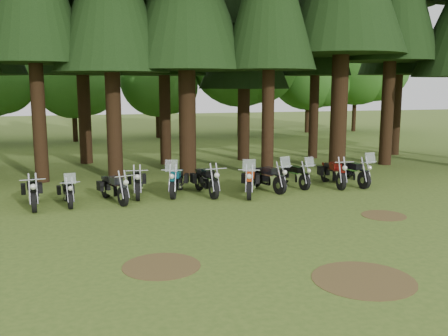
# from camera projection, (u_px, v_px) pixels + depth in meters

# --- Properties ---
(ground) EXTENTS (120.00, 120.00, 0.00)m
(ground) POSITION_uv_depth(u_px,v_px,m) (256.00, 231.00, 14.12)
(ground) COLOR #3D571D
(ground) RESTS_ON ground
(pine_back_4) EXTENTS (4.94, 4.94, 13.78)m
(pine_back_4) POSITION_uv_depth(u_px,v_px,m) (244.00, 6.00, 26.43)
(pine_back_4) COLOR #301E10
(pine_back_4) RESTS_ON ground
(decid_3) EXTENTS (6.12, 5.95, 7.65)m
(decid_3) POSITION_uv_depth(u_px,v_px,m) (77.00, 79.00, 35.90)
(decid_3) COLOR #301E10
(decid_3) RESTS_ON ground
(decid_4) EXTENTS (5.93, 5.76, 7.41)m
(decid_4) POSITION_uv_depth(u_px,v_px,m) (161.00, 82.00, 38.78)
(decid_4) COLOR #301E10
(decid_4) RESTS_ON ground
(decid_5) EXTENTS (8.45, 8.21, 10.56)m
(decid_5) POSITION_uv_depth(u_px,v_px,m) (245.00, 58.00, 39.74)
(decid_5) COLOR #301E10
(decid_5) RESTS_ON ground
(decid_6) EXTENTS (7.06, 6.86, 8.82)m
(decid_6) POSITION_uv_depth(u_px,v_px,m) (313.00, 72.00, 42.93)
(decid_6) COLOR #301E10
(decid_6) RESTS_ON ground
(decid_7) EXTENTS (8.44, 8.20, 10.55)m
(decid_7) POSITION_uv_depth(u_px,v_px,m) (362.00, 61.00, 43.86)
(decid_7) COLOR #301E10
(decid_7) RESTS_ON ground
(dirt_patch_0) EXTENTS (1.80, 1.80, 0.01)m
(dirt_patch_0) POSITION_uv_depth(u_px,v_px,m) (162.00, 266.00, 11.40)
(dirt_patch_0) COLOR #4C3D1E
(dirt_patch_0) RESTS_ON ground
(dirt_patch_1) EXTENTS (1.40, 1.40, 0.01)m
(dirt_patch_1) POSITION_uv_depth(u_px,v_px,m) (384.00, 215.00, 15.82)
(dirt_patch_1) COLOR #4C3D1E
(dirt_patch_1) RESTS_ON ground
(dirt_patch_2) EXTENTS (2.20, 2.20, 0.01)m
(dirt_patch_2) POSITION_uv_depth(u_px,v_px,m) (363.00, 279.00, 10.60)
(dirt_patch_2) COLOR #4C3D1E
(dirt_patch_2) RESTS_ON ground
(motorcycle_0) EXTENTS (0.45, 2.37, 0.96)m
(motorcycle_0) POSITION_uv_depth(u_px,v_px,m) (33.00, 193.00, 16.89)
(motorcycle_0) COLOR black
(motorcycle_0) RESTS_ON ground
(motorcycle_1) EXTENTS (0.52, 2.01, 1.26)m
(motorcycle_1) POSITION_uv_depth(u_px,v_px,m) (68.00, 193.00, 17.22)
(motorcycle_1) COLOR black
(motorcycle_1) RESTS_ON ground
(motorcycle_2) EXTENTS (0.84, 2.20, 0.93)m
(motorcycle_2) POSITION_uv_depth(u_px,v_px,m) (114.00, 189.00, 17.64)
(motorcycle_2) COLOR black
(motorcycle_2) RESTS_ON ground
(motorcycle_3) EXTENTS (0.43, 2.39, 0.97)m
(motorcycle_3) POSITION_uv_depth(u_px,v_px,m) (137.00, 183.00, 18.61)
(motorcycle_3) COLOR black
(motorcycle_3) RESTS_ON ground
(motorcycle_4) EXTENTS (1.09, 2.33, 1.50)m
(motorcycle_4) POSITION_uv_depth(u_px,v_px,m) (177.00, 181.00, 18.81)
(motorcycle_4) COLOR black
(motorcycle_4) RESTS_ON ground
(motorcycle_5) EXTENTS (0.43, 2.43, 0.99)m
(motorcycle_5) POSITION_uv_depth(u_px,v_px,m) (206.00, 181.00, 18.83)
(motorcycle_5) COLOR black
(motorcycle_5) RESTS_ON ground
(motorcycle_6) EXTENTS (1.16, 2.37, 1.53)m
(motorcycle_6) POSITION_uv_depth(u_px,v_px,m) (250.00, 182.00, 18.70)
(motorcycle_6) COLOR black
(motorcycle_6) RESTS_ON ground
(motorcycle_7) EXTENTS (0.91, 2.34, 1.48)m
(motorcycle_7) POSITION_uv_depth(u_px,v_px,m) (267.00, 178.00, 19.51)
(motorcycle_7) COLOR black
(motorcycle_7) RESTS_ON ground
(motorcycle_8) EXTENTS (0.64, 2.17, 1.36)m
(motorcycle_8) POSITION_uv_depth(u_px,v_px,m) (294.00, 176.00, 20.24)
(motorcycle_8) COLOR black
(motorcycle_8) RESTS_ON ground
(motorcycle_9) EXTENTS (0.45, 2.42, 0.98)m
(motorcycle_9) POSITION_uv_depth(u_px,v_px,m) (333.00, 174.00, 20.45)
(motorcycle_9) COLOR black
(motorcycle_9) RESTS_ON ground
(motorcycle_10) EXTENTS (0.56, 2.39, 1.50)m
(motorcycle_10) POSITION_uv_depth(u_px,v_px,m) (352.00, 173.00, 20.59)
(motorcycle_10) COLOR black
(motorcycle_10) RESTS_ON ground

